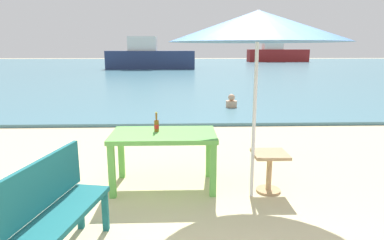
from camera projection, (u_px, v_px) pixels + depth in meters
The scene contains 9 objects.
sea_water at pixel (187, 67), 32.50m from camera, with size 120.00×50.00×0.08m, color teal.
picnic_table_green at pixel (164, 141), 4.47m from camera, with size 1.40×0.80×0.76m.
beer_bottle_amber at pixel (157, 125), 4.51m from camera, with size 0.07×0.07×0.26m.
patio_umbrella at pixel (258, 26), 3.85m from camera, with size 2.10×2.10×2.30m.
side_table_wood at pixel (269, 166), 4.36m from camera, with size 0.44×0.44×0.54m.
bench_teal_center at pixel (55, 205), 2.88m from camera, with size 0.58×1.25×0.95m.
swimmer_person at pixel (231, 102), 10.26m from camera, with size 0.34×0.34×0.41m.
boat_cargo_ship at pixel (277, 54), 44.12m from camera, with size 7.83×2.14×2.85m.
boat_tanker at pixel (150, 57), 28.97m from camera, with size 7.58×2.07×2.76m.
Camera 1 is at (-0.63, -2.86, 1.87)m, focal length 31.11 mm.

